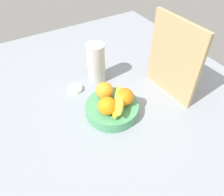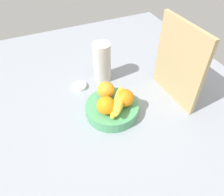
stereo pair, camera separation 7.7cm
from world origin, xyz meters
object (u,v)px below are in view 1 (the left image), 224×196
(banana_bunch, at_px, (120,102))
(cutting_board, at_px, (174,59))
(fruit_bowl, at_px, (112,109))
(thermos_tumbler, at_px, (96,63))
(orange_center, at_px, (125,97))
(orange_front_left, at_px, (105,90))
(orange_front_right, at_px, (107,105))
(jar_lid, at_px, (75,89))

(banana_bunch, relative_size, cutting_board, 0.46)
(fruit_bowl, height_order, thermos_tumbler, thermos_tumbler)
(orange_center, relative_size, cutting_board, 0.21)
(fruit_bowl, height_order, orange_front_left, orange_front_left)
(orange_front_left, bearing_deg, orange_front_right, -23.67)
(orange_front_right, distance_m, thermos_tumbler, 0.28)
(banana_bunch, height_order, jar_lid, banana_bunch)
(cutting_board, height_order, jar_lid, cutting_board)
(fruit_bowl, distance_m, banana_bunch, 0.07)
(orange_front_right, bearing_deg, orange_front_left, 156.33)
(fruit_bowl, height_order, banana_bunch, banana_bunch)
(orange_front_right, bearing_deg, thermos_tumbler, 160.94)
(cutting_board, relative_size, thermos_tumbler, 1.80)
(orange_center, height_order, thermos_tumbler, thermos_tumbler)
(fruit_bowl, distance_m, cutting_board, 0.34)
(orange_center, xyz_separation_m, thermos_tumbler, (-0.26, 0.00, 0.01))
(jar_lid, bearing_deg, thermos_tumbler, 99.25)
(fruit_bowl, height_order, orange_center, orange_center)
(cutting_board, bearing_deg, orange_center, -90.01)
(cutting_board, xyz_separation_m, jar_lid, (-0.23, -0.38, -0.17))
(thermos_tumbler, bearing_deg, jar_lid, -80.75)
(banana_bunch, bearing_deg, orange_center, 107.02)
(orange_center, bearing_deg, fruit_bowl, -110.46)
(orange_center, distance_m, cutting_board, 0.27)
(orange_front_left, distance_m, banana_bunch, 0.09)
(fruit_bowl, distance_m, thermos_tumbler, 0.26)
(orange_front_right, xyz_separation_m, thermos_tumbler, (-0.26, 0.09, 0.01))
(thermos_tumbler, bearing_deg, fruit_bowl, -12.36)
(orange_front_right, relative_size, banana_bunch, 0.46)
(orange_front_left, xyz_separation_m, cutting_board, (0.07, 0.31, 0.09))
(jar_lid, bearing_deg, orange_front_left, 25.16)
(fruit_bowl, relative_size, cutting_board, 0.63)
(orange_front_right, xyz_separation_m, banana_bunch, (0.01, 0.06, -0.01))
(banana_bunch, xyz_separation_m, cutting_board, (-0.02, 0.29, 0.10))
(cutting_board, bearing_deg, banana_bunch, -88.38)
(thermos_tumbler, bearing_deg, orange_front_left, -16.89)
(banana_bunch, bearing_deg, orange_front_right, -95.04)
(cutting_board, distance_m, jar_lid, 0.48)
(thermos_tumbler, relative_size, jar_lid, 3.01)
(fruit_bowl, xyz_separation_m, banana_bunch, (0.03, 0.02, 0.06))
(orange_front_left, distance_m, cutting_board, 0.33)
(orange_front_right, height_order, orange_center, same)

